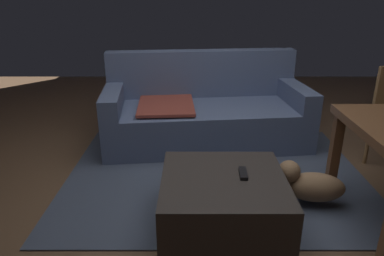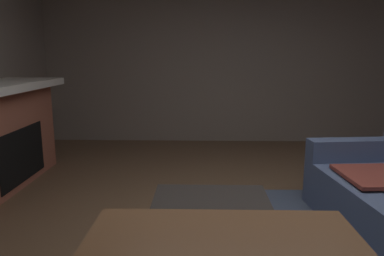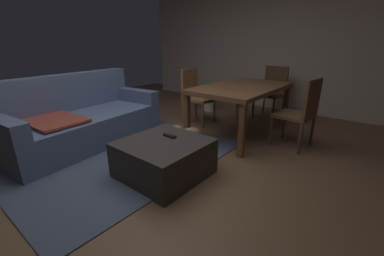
{
  "view_description": "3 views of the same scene",
  "coord_description": "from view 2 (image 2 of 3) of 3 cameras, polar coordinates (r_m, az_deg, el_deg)",
  "views": [
    {
      "loc": [
        -0.18,
        -2.43,
        1.53
      ],
      "look_at": [
        -0.18,
        -0.34,
        0.73
      ],
      "focal_mm": 33.06,
      "sensor_mm": 36.0,
      "label": 1
    },
    {
      "loc": [
        2.29,
        -0.45,
        1.37
      ],
      "look_at": [
        -0.34,
        -0.52,
        0.85
      ],
      "focal_mm": 33.88,
      "sensor_mm": 36.0,
      "label": 2
    },
    {
      "loc": [
        -1.61,
        -2.08,
        1.36
      ],
      "look_at": [
        0.2,
        -0.61,
        0.54
      ],
      "focal_mm": 23.0,
      "sensor_mm": 36.0,
      "label": 3
    }
  ],
  "objects": [
    {
      "name": "ottoman_coffee_table",
      "position": [
        2.55,
        3.04,
        -16.21
      ],
      "size": [
        0.82,
        0.81,
        0.39
      ],
      "primitive_type": "cube",
      "color": "#2D2826",
      "rests_on": "ground"
    },
    {
      "name": "tv_remote",
      "position": [
        2.34,
        4.17,
        -13.24
      ],
      "size": [
        0.06,
        0.16,
        0.02
      ],
      "primitive_type": "cube",
      "rotation": [
        0.0,
        0.0,
        -0.05
      ],
      "color": "black",
      "rests_on": "ottoman_coffee_table"
    },
    {
      "name": "wall_left",
      "position": [
        5.87,
        5.91,
        10.78
      ],
      "size": [
        0.12,
        6.36,
        2.65
      ],
      "primitive_type": "cube",
      "color": "gray",
      "rests_on": "ground"
    }
  ]
}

